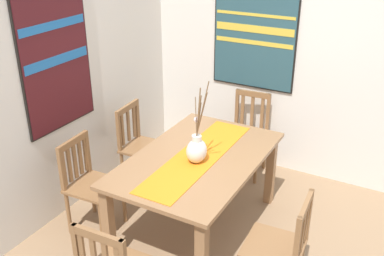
% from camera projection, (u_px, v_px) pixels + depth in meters
% --- Properties ---
extents(wall_back, '(6.40, 0.12, 2.70)m').
position_uv_depth(wall_back, '(47.00, 78.00, 3.94)').
color(wall_back, silver).
rests_on(wall_back, ground_plane).
extents(wall_side, '(0.12, 6.40, 2.70)m').
position_uv_depth(wall_side, '(313.00, 55.00, 4.60)').
color(wall_side, silver).
rests_on(wall_side, ground_plane).
extents(dining_table, '(1.63, 1.02, 0.76)m').
position_uv_depth(dining_table, '(198.00, 168.00, 3.91)').
color(dining_table, '#8E6642').
rests_on(dining_table, ground_plane).
extents(table_runner, '(1.50, 0.36, 0.01)m').
position_uv_depth(table_runner, '(198.00, 157.00, 3.86)').
color(table_runner, orange).
rests_on(table_runner, dining_table).
extents(centerpiece_vase, '(0.23, 0.25, 0.73)m').
position_uv_depth(centerpiece_vase, '(197.00, 149.00, 3.73)').
color(centerpiece_vase, silver).
rests_on(centerpiece_vase, dining_table).
extents(chair_0, '(0.44, 0.44, 0.88)m').
position_uv_depth(chair_0, '(89.00, 182.00, 4.02)').
color(chair_0, brown).
rests_on(chair_0, ground_plane).
extents(chair_1, '(0.45, 0.45, 0.91)m').
position_uv_depth(chair_1, '(248.00, 132.00, 4.96)').
color(chair_1, brown).
rests_on(chair_1, ground_plane).
extents(chair_3, '(0.45, 0.45, 0.90)m').
position_uv_depth(chair_3, '(141.00, 145.00, 4.70)').
color(chair_3, brown).
rests_on(chair_3, ground_plane).
extents(chair_4, '(0.45, 0.45, 0.89)m').
position_uv_depth(chair_4, '(281.00, 246.00, 3.24)').
color(chair_4, brown).
rests_on(chair_4, ground_plane).
extents(painting_on_back_wall, '(0.81, 0.05, 1.34)m').
position_uv_depth(painting_on_back_wall, '(55.00, 55.00, 3.88)').
color(painting_on_back_wall, black).
extents(painting_on_side_wall, '(0.05, 0.93, 1.14)m').
position_uv_depth(painting_on_side_wall, '(255.00, 36.00, 4.76)').
color(painting_on_side_wall, black).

